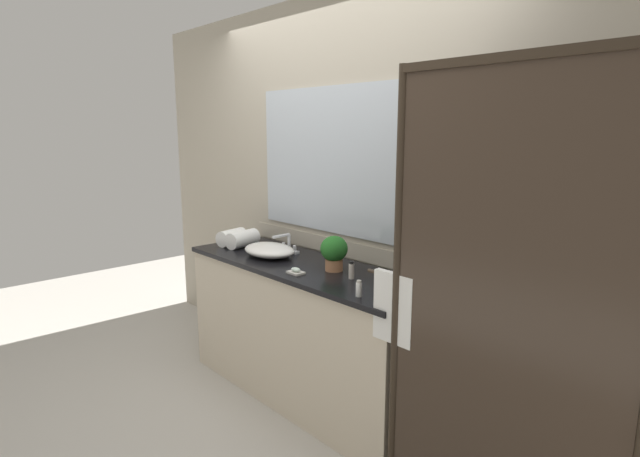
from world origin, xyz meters
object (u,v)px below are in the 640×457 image
at_px(potted_plant, 334,251).
at_px(amenity_bottle_body_wash, 359,289).
at_px(amenity_bottle_shampoo, 351,270).
at_px(amenity_bottle_lotion, 385,282).
at_px(rolled_towel_near_edge, 232,237).
at_px(rolled_towel_middle, 243,239).
at_px(soap_dish, 296,271).
at_px(faucet, 288,246).
at_px(sink_basin, 269,250).

relative_size(potted_plant, amenity_bottle_body_wash, 2.51).
bearing_deg(amenity_bottle_body_wash, amenity_bottle_shampoo, 140.51).
relative_size(amenity_bottle_body_wash, amenity_bottle_lotion, 1.01).
relative_size(amenity_bottle_lotion, rolled_towel_near_edge, 0.39).
bearing_deg(rolled_towel_middle, amenity_bottle_shampoo, 0.16).
xyz_separation_m(potted_plant, amenity_bottle_lotion, (0.44, -0.06, -0.08)).
distance_m(soap_dish, amenity_bottle_shampoo, 0.34).
distance_m(amenity_bottle_shampoo, rolled_towel_middle, 1.07).
xyz_separation_m(faucet, potted_plant, (0.54, -0.08, 0.07)).
bearing_deg(rolled_towel_near_edge, faucet, 18.87).
bearing_deg(amenity_bottle_lotion, rolled_towel_middle, 179.66).
bearing_deg(sink_basin, rolled_towel_middle, 176.05).
xyz_separation_m(sink_basin, soap_dish, (0.43, -0.14, -0.03)).
bearing_deg(rolled_towel_middle, sink_basin, -3.95).
relative_size(faucet, rolled_towel_near_edge, 0.79).
relative_size(amenity_bottle_shampoo, rolled_towel_near_edge, 0.48).
height_order(amenity_bottle_shampoo, amenity_bottle_body_wash, amenity_bottle_shampoo).
relative_size(faucet, soap_dish, 1.70).
height_order(amenity_bottle_body_wash, rolled_towel_near_edge, rolled_towel_near_edge).
xyz_separation_m(soap_dish, amenity_bottle_lotion, (0.55, 0.15, 0.03)).
bearing_deg(potted_plant, rolled_towel_near_edge, -175.90).
relative_size(potted_plant, amenity_bottle_shampoo, 2.07).
height_order(faucet, amenity_bottle_body_wash, faucet).
xyz_separation_m(sink_basin, amenity_bottle_body_wash, (0.97, -0.17, -0.00)).
bearing_deg(faucet, rolled_towel_middle, -158.87).
height_order(potted_plant, rolled_towel_near_edge, potted_plant).
distance_m(potted_plant, soap_dish, 0.26).
distance_m(soap_dish, amenity_bottle_body_wash, 0.53).
height_order(sink_basin, potted_plant, potted_plant).
bearing_deg(amenity_bottle_lotion, faucet, 171.79).
bearing_deg(soap_dish, rolled_towel_middle, 168.39).
distance_m(sink_basin, amenity_bottle_lotion, 0.98).
height_order(rolled_towel_near_edge, rolled_towel_middle, rolled_towel_middle).
distance_m(faucet, amenity_bottle_shampoo, 0.74).
xyz_separation_m(amenity_bottle_shampoo, rolled_towel_middle, (-1.07, -0.00, 0.01)).
relative_size(rolled_towel_near_edge, rolled_towel_middle, 0.88).
bearing_deg(soap_dish, amenity_bottle_shampoo, 28.91).
xyz_separation_m(soap_dish, rolled_towel_middle, (-0.78, 0.16, 0.05)).
xyz_separation_m(rolled_towel_near_edge, rolled_towel_middle, (0.11, 0.02, 0.00)).
bearing_deg(faucet, soap_dish, -34.13).
height_order(amenity_bottle_body_wash, amenity_bottle_lotion, amenity_bottle_body_wash).
distance_m(amenity_bottle_shampoo, amenity_bottle_body_wash, 0.31).
bearing_deg(amenity_bottle_body_wash, potted_plant, 150.33).
distance_m(potted_plant, rolled_towel_near_edge, 1.00).
bearing_deg(amenity_bottle_body_wash, sink_basin, 170.11).
height_order(amenity_bottle_body_wash, rolled_towel_middle, rolled_towel_middle).
bearing_deg(sink_basin, amenity_bottle_body_wash, -9.89).
bearing_deg(amenity_bottle_lotion, potted_plant, 172.58).
bearing_deg(amenity_bottle_body_wash, soap_dish, 176.54).
xyz_separation_m(amenity_bottle_body_wash, amenity_bottle_lotion, (0.01, 0.18, -0.00)).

